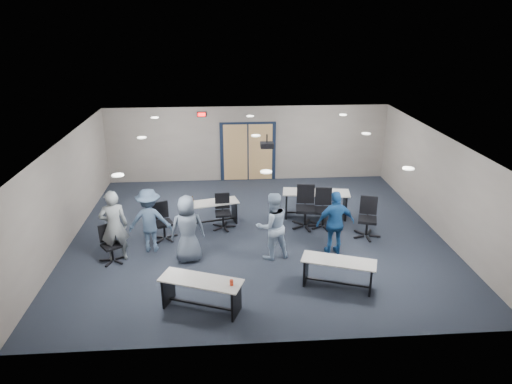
{
  "coord_description": "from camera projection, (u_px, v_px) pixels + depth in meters",
  "views": [
    {
      "loc": [
        -0.84,
        -11.33,
        5.68
      ],
      "look_at": [
        -0.05,
        -0.3,
        1.37
      ],
      "focal_mm": 32.0,
      "sensor_mm": 36.0,
      "label": 1
    }
  ],
  "objects": [
    {
      "name": "double_door",
      "position": [
        248.0,
        152.0,
        16.41
      ],
      "size": [
        2.0,
        0.07,
        2.2
      ],
      "color": "black",
      "rests_on": "back_wall"
    },
    {
      "name": "chair_back_b",
      "position": [
        223.0,
        212.0,
        12.82
      ],
      "size": [
        0.66,
        0.66,
        0.99
      ],
      "primitive_type": null,
      "rotation": [
        0.0,
        0.0,
        0.06
      ],
      "color": "black",
      "rests_on": "floor"
    },
    {
      "name": "exit_sign",
      "position": [
        202.0,
        114.0,
        15.78
      ],
      "size": [
        0.32,
        0.07,
        0.18
      ],
      "color": "black",
      "rests_on": "back_wall"
    },
    {
      "name": "chair_loose_right",
      "position": [
        368.0,
        218.0,
        12.3
      ],
      "size": [
        0.87,
        0.87,
        1.1
      ],
      "primitive_type": null,
      "rotation": [
        0.0,
        0.0,
        -0.3
      ],
      "color": "black",
      "rests_on": "floor"
    },
    {
      "name": "front_wall",
      "position": [
        276.0,
        280.0,
        7.98
      ],
      "size": [
        10.0,
        0.04,
        2.7
      ],
      "primitive_type": "cube",
      "color": "gray",
      "rests_on": "floor"
    },
    {
      "name": "floor",
      "position": [
        257.0,
        234.0,
        12.65
      ],
      "size": [
        10.0,
        10.0,
        0.0
      ],
      "primitive_type": "plane",
      "color": "#1C222D",
      "rests_on": "ground"
    },
    {
      "name": "person_lightblue",
      "position": [
        272.0,
        226.0,
        11.14
      ],
      "size": [
        0.99,
        0.87,
        1.72
      ],
      "primitive_type": "imported",
      "rotation": [
        0.0,
        0.0,
        3.44
      ],
      "color": "#ADC7E6",
      "rests_on": "floor"
    },
    {
      "name": "back_wall",
      "position": [
        248.0,
        144.0,
        16.34
      ],
      "size": [
        10.0,
        0.04,
        2.7
      ],
      "primitive_type": "cube",
      "color": "gray",
      "rests_on": "floor"
    },
    {
      "name": "chair_back_a",
      "position": [
        164.0,
        222.0,
        12.19
      ],
      "size": [
        0.84,
        0.84,
        1.01
      ],
      "primitive_type": null,
      "rotation": [
        0.0,
        0.0,
        0.43
      ],
      "color": "black",
      "rests_on": "floor"
    },
    {
      "name": "ceiling_can_lights",
      "position": [
        256.0,
        138.0,
        11.91
      ],
      "size": [
        6.24,
        5.74,
        0.02
      ],
      "primitive_type": null,
      "color": "white",
      "rests_on": "ceiling"
    },
    {
      "name": "table_front_right",
      "position": [
        338.0,
        269.0,
        10.06
      ],
      "size": [
        1.7,
        1.05,
        0.65
      ],
      "rotation": [
        0.0,
        0.0,
        -0.35
      ],
      "color": "beige",
      "rests_on": "floor"
    },
    {
      "name": "table_front_left",
      "position": [
        202.0,
        289.0,
        9.27
      ],
      "size": [
        1.78,
        1.13,
        0.8
      ],
      "rotation": [
        0.0,
        0.0,
        -0.37
      ],
      "color": "beige",
      "rests_on": "floor"
    },
    {
      "name": "person_back",
      "position": [
        150.0,
        220.0,
        11.49
      ],
      "size": [
        1.09,
        0.64,
        1.67
      ],
      "primitive_type": "imported",
      "rotation": [
        0.0,
        0.0,
        3.16
      ],
      "color": "#3D526E",
      "rests_on": "floor"
    },
    {
      "name": "ceiling",
      "position": [
        257.0,
        139.0,
        11.67
      ],
      "size": [
        10.0,
        9.0,
        0.04
      ],
      "primitive_type": "cube",
      "color": "white",
      "rests_on": "back_wall"
    },
    {
      "name": "ceiling_projector",
      "position": [
        267.0,
        145.0,
        12.26
      ],
      "size": [
        0.35,
        0.32,
        0.37
      ],
      "color": "black",
      "rests_on": "ceiling"
    },
    {
      "name": "person_plaid",
      "position": [
        188.0,
        229.0,
        11.0
      ],
      "size": [
        0.89,
        0.64,
        1.69
      ],
      "primitive_type": "imported",
      "rotation": [
        0.0,
        0.0,
        3.27
      ],
      "color": "slate",
      "rests_on": "floor"
    },
    {
      "name": "right_wall",
      "position": [
        439.0,
        184.0,
        12.49
      ],
      "size": [
        0.04,
        9.0,
        2.7
      ],
      "primitive_type": "cube",
      "color": "gray",
      "rests_on": "floor"
    },
    {
      "name": "table_back_right",
      "position": [
        316.0,
        200.0,
        13.54
      ],
      "size": [
        2.03,
        0.93,
        0.79
      ],
      "rotation": [
        0.0,
        0.0,
        -0.15
      ],
      "color": "beige",
      "rests_on": "floor"
    },
    {
      "name": "left_wall",
      "position": [
        65.0,
        193.0,
        11.82
      ],
      "size": [
        0.04,
        9.0,
        2.7
      ],
      "primitive_type": "cube",
      "color": "gray",
      "rests_on": "floor"
    },
    {
      "name": "chair_back_d",
      "position": [
        324.0,
        209.0,
        12.87
      ],
      "size": [
        0.77,
        0.77,
        1.12
      ],
      "primitive_type": null,
      "rotation": [
        0.0,
        0.0,
        -0.11
      ],
      "color": "black",
      "rests_on": "floor"
    },
    {
      "name": "person_gray",
      "position": [
        114.0,
        226.0,
        11.0
      ],
      "size": [
        0.75,
        0.59,
        1.83
      ],
      "primitive_type": "imported",
      "rotation": [
        0.0,
        0.0,
        3.39
      ],
      "color": "gray",
      "rests_on": "floor"
    },
    {
      "name": "table_back_left",
      "position": [
        209.0,
        209.0,
        13.07
      ],
      "size": [
        1.76,
        0.94,
        0.93
      ],
      "rotation": [
        0.0,
        0.0,
        0.24
      ],
      "color": "beige",
      "rests_on": "floor"
    },
    {
      "name": "person_navy",
      "position": [
        335.0,
        223.0,
        11.34
      ],
      "size": [
        1.02,
        0.52,
        1.68
      ],
      "primitive_type": "imported",
      "rotation": [
        0.0,
        0.0,
        3.26
      ],
      "color": "navy",
      "rests_on": "floor"
    },
    {
      "name": "chair_back_c",
      "position": [
        306.0,
        207.0,
        12.86
      ],
      "size": [
        0.85,
        0.85,
        1.2
      ],
      "primitive_type": null,
      "rotation": [
        0.0,
        0.0,
        -0.14
      ],
      "color": "black",
      "rests_on": "floor"
    },
    {
      "name": "chair_loose_left",
      "position": [
        111.0,
        244.0,
        11.08
      ],
      "size": [
        0.82,
        0.82,
        0.94
      ],
      "primitive_type": null,
      "rotation": [
        0.0,
        0.0,
        0.6
      ],
      "color": "black",
      "rests_on": "floor"
    }
  ]
}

